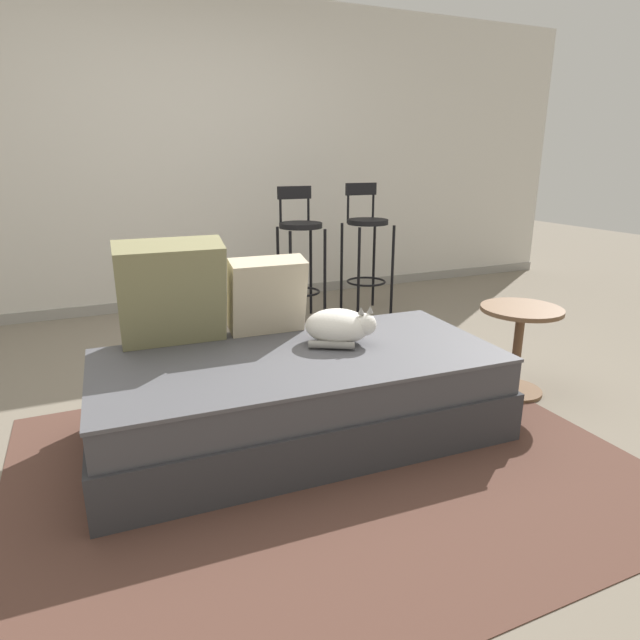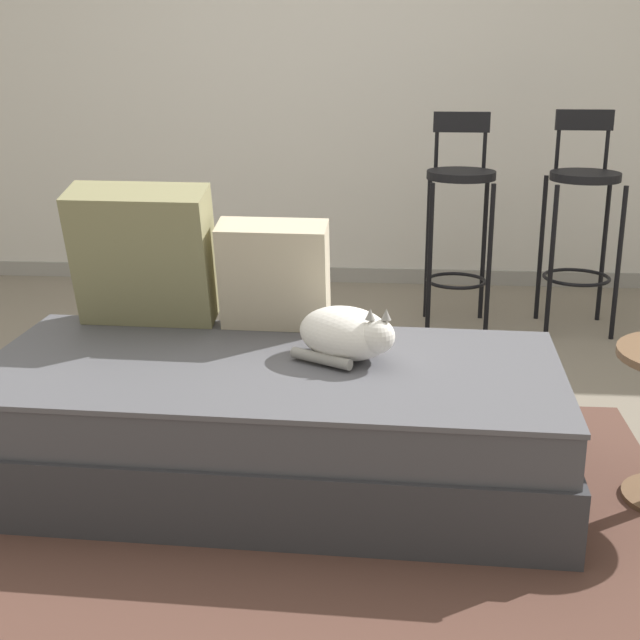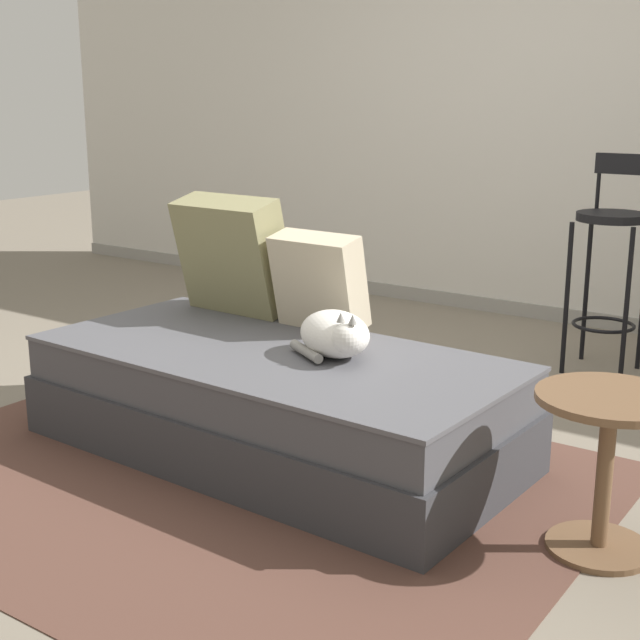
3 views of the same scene
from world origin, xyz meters
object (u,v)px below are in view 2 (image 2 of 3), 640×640
throw_pillow_corner (144,255)px  bar_stool_near_window (460,205)px  couch (272,421)px  throw_pillow_middle (274,275)px  bar_stool_by_doorway (582,208)px  cat (348,334)px

throw_pillow_corner → bar_stool_near_window: (1.22, 1.40, -0.05)m
couch → throw_pillow_middle: size_ratio=4.76×
throw_pillow_middle → bar_stool_by_doorway: 1.96m
couch → throw_pillow_middle: (-0.03, 0.36, 0.40)m
cat → bar_stool_near_window: bar_stool_near_window is taller
cat → bar_stool_by_doorway: 2.02m
couch → cat: (0.24, 0.07, 0.29)m
cat → bar_stool_near_window: bearing=74.6°
couch → bar_stool_near_window: size_ratio=1.79×
bar_stool_near_window → cat: bearing=-105.4°
throw_pillow_corner → cat: throw_pillow_corner is taller
couch → cat: size_ratio=4.84×
throw_pillow_middle → cat: bearing=-46.4°
throw_pillow_middle → bar_stool_near_window: bearing=62.2°
throw_pillow_corner → bar_stool_near_window: bearing=49.0°
throw_pillow_corner → bar_stool_near_window: bar_stool_near_window is taller
bar_stool_near_window → bar_stool_by_doorway: bearing=-0.0°
throw_pillow_corner → throw_pillow_middle: bearing=-2.2°
cat → bar_stool_by_doorway: size_ratio=0.37×
throw_pillow_corner → throw_pillow_middle: (0.47, -0.02, -0.06)m
couch → throw_pillow_corner: throw_pillow_corner is taller
couch → bar_stool_near_window: 1.96m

